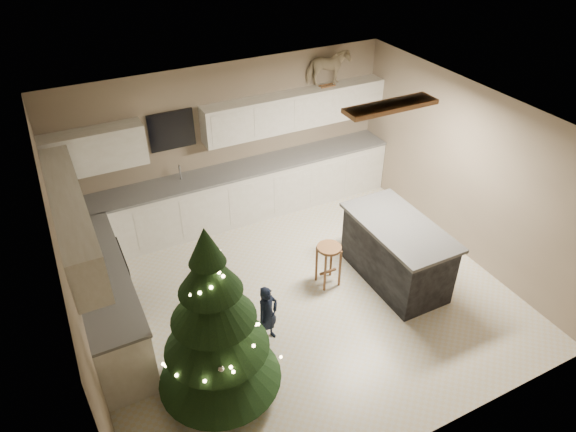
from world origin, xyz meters
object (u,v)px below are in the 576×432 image
object	(u,v)px
christmas_tree	(216,331)
rocking_horse	(328,68)
toddler	(268,314)
island	(396,252)
bar_stool	(329,256)

from	to	relation	value
christmas_tree	rocking_horse	distance (m)	4.82
toddler	rocking_horse	size ratio (longest dim) A/B	1.14
rocking_horse	island	bearing A→B (deg)	-175.96
island	bar_stool	bearing A→B (deg)	159.32
island	christmas_tree	xyz separation A→B (m)	(-2.93, -0.68, 0.46)
toddler	island	bearing A→B (deg)	-12.34
island	toddler	size ratio (longest dim) A/B	2.03
island	rocking_horse	size ratio (longest dim) A/B	2.33
island	toddler	distance (m)	2.13
christmas_tree	toddler	size ratio (longest dim) A/B	2.74
bar_stool	rocking_horse	distance (m)	3.15
toddler	bar_stool	bearing A→B (deg)	6.75
toddler	rocking_horse	world-z (taller)	rocking_horse
bar_stool	island	bearing A→B (deg)	-20.68
island	toddler	world-z (taller)	island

